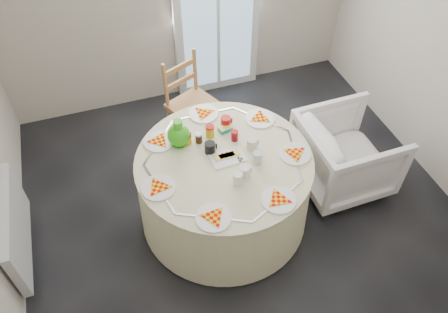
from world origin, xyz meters
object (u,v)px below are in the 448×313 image
object	(u,v)px
radiator	(17,228)
table	(224,189)
armchair	(346,154)
green_pitcher	(179,135)
wooden_chair	(194,107)

from	to	relation	value
radiator	table	xyz separation A→B (m)	(1.76, -0.16, -0.01)
table	radiator	bearing A→B (deg)	174.68
armchair	green_pitcher	world-z (taller)	green_pitcher
table	green_pitcher	distance (m)	0.65
radiator	green_pitcher	world-z (taller)	green_pitcher
table	green_pitcher	bearing A→B (deg)	135.00
radiator	wooden_chair	xyz separation A→B (m)	(1.80, 0.90, 0.09)
wooden_chair	green_pitcher	bearing A→B (deg)	-138.16
armchair	table	bearing A→B (deg)	90.11
armchair	green_pitcher	distance (m)	1.64
radiator	wooden_chair	bearing A→B (deg)	26.68
radiator	table	distance (m)	1.77
radiator	table	size ratio (longest dim) A/B	0.65
wooden_chair	radiator	bearing A→B (deg)	-177.97
radiator	wooden_chair	size ratio (longest dim) A/B	0.99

